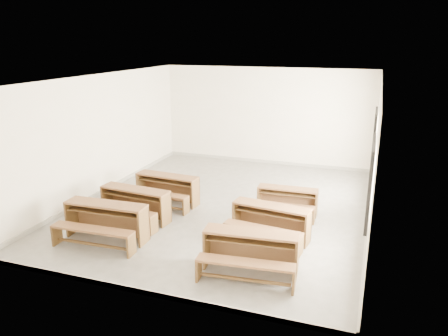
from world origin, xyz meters
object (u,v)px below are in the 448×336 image
(desk_set_1, at_px, (134,202))
(desk_set_3, at_px, (250,249))
(desk_set_2, at_px, (166,187))
(desk_set_4, at_px, (270,220))
(desk_set_0, at_px, (105,219))
(desk_set_5, at_px, (287,199))

(desk_set_1, bearing_deg, desk_set_3, -18.34)
(desk_set_1, relative_size, desk_set_2, 1.03)
(desk_set_3, height_order, desk_set_4, desk_set_3)
(desk_set_2, height_order, desk_set_3, desk_set_3)
(desk_set_3, xyz_separation_m, desk_set_4, (0.02, 1.46, -0.02))
(desk_set_0, distance_m, desk_set_1, 1.11)
(desk_set_0, distance_m, desk_set_4, 3.46)
(desk_set_5, bearing_deg, desk_set_4, -93.93)
(desk_set_0, xyz_separation_m, desk_set_2, (0.25, 2.34, -0.03))
(desk_set_1, bearing_deg, desk_set_2, 85.30)
(desk_set_2, distance_m, desk_set_3, 3.97)
(desk_set_1, height_order, desk_set_3, desk_set_3)
(desk_set_1, bearing_deg, desk_set_4, 6.36)
(desk_set_1, xyz_separation_m, desk_set_5, (3.27, 1.56, -0.07))
(desk_set_5, bearing_deg, desk_set_1, -156.23)
(desk_set_1, height_order, desk_set_4, desk_set_1)
(desk_set_3, bearing_deg, desk_set_1, 151.09)
(desk_set_4, distance_m, desk_set_5, 1.49)
(desk_set_4, bearing_deg, desk_set_3, -83.80)
(desk_set_0, bearing_deg, desk_set_4, 17.84)
(desk_set_3, bearing_deg, desk_set_4, 83.88)
(desk_set_3, bearing_deg, desk_set_5, 83.11)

